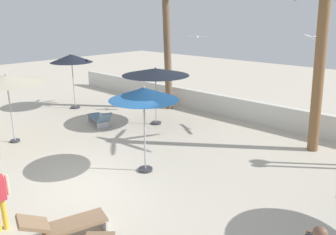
% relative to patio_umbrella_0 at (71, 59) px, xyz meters
% --- Properties ---
extents(ground_plane, '(56.00, 56.00, 0.00)m').
position_rel_patio_umbrella_0_xyz_m(ground_plane, '(7.96, -4.22, -2.66)').
color(ground_plane, beige).
extents(boundary_wall, '(25.20, 0.30, 1.02)m').
position_rel_patio_umbrella_0_xyz_m(boundary_wall, '(7.96, 4.24, -2.15)').
color(boundary_wall, silver).
rests_on(boundary_wall, ground_plane).
extents(patio_umbrella_0, '(2.19, 2.19, 2.95)m').
position_rel_patio_umbrella_0_xyz_m(patio_umbrella_0, '(0.00, 0.00, 0.00)').
color(patio_umbrella_0, '#333338').
rests_on(patio_umbrella_0, ground_plane).
extents(patio_umbrella_1, '(3.01, 3.01, 2.64)m').
position_rel_patio_umbrella_0_xyz_m(patio_umbrella_1, '(5.17, 0.99, -0.25)').
color(patio_umbrella_1, '#333338').
rests_on(patio_umbrella_1, ground_plane).
extents(patio_umbrella_3, '(2.15, 2.15, 2.80)m').
position_rel_patio_umbrella_0_xyz_m(patio_umbrella_3, '(8.29, -2.71, -0.13)').
color(patio_umbrella_3, '#333338').
rests_on(patio_umbrella_3, ground_plane).
extents(patio_umbrella_4, '(2.95, 2.95, 2.74)m').
position_rel_patio_umbrella_0_xyz_m(patio_umbrella_4, '(2.61, -4.43, -0.14)').
color(patio_umbrella_4, '#333338').
rests_on(patio_umbrella_4, ground_plane).
extents(palm_tree_0, '(2.93, 2.90, 6.06)m').
position_rel_patio_umbrella_0_xyz_m(palm_tree_0, '(11.46, 2.69, 1.00)').
color(palm_tree_0, brown).
rests_on(palm_tree_0, ground_plane).
extents(palm_tree_1, '(1.99, 2.02, 6.28)m').
position_rel_patio_umbrella_0_xyz_m(palm_tree_1, '(3.60, 3.42, 1.11)').
color(palm_tree_1, brown).
rests_on(palm_tree_1, ground_plane).
extents(lounge_chair_1, '(1.97, 1.08, 0.84)m').
position_rel_patio_umbrella_0_xyz_m(lounge_chair_1, '(3.54, -0.98, -2.27)').
color(lounge_chair_1, '#B7B7BC').
rests_on(lounge_chair_1, ground_plane).
extents(lounge_chair_2, '(1.09, 1.93, 0.82)m').
position_rel_patio_umbrella_0_xyz_m(lounge_chair_2, '(9.46, -6.32, -2.25)').
color(lounge_chair_2, '#B7B7BC').
rests_on(lounge_chair_2, ground_plane).
extents(seagull_0, '(1.20, 0.89, 0.14)m').
position_rel_patio_umbrella_0_xyz_m(seagull_0, '(10.69, 4.37, 1.34)').
color(seagull_0, white).
extents(seagull_1, '(0.95, 0.85, 0.14)m').
position_rel_patio_umbrella_0_xyz_m(seagull_1, '(5.27, 3.83, 1.15)').
color(seagull_1, white).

